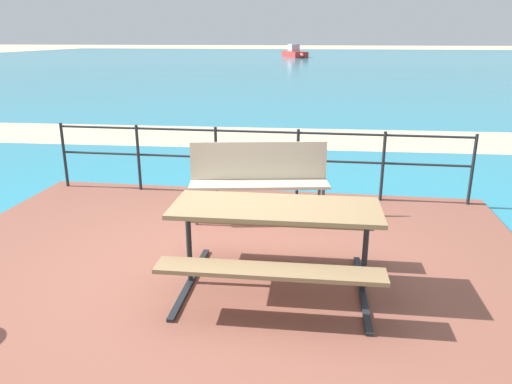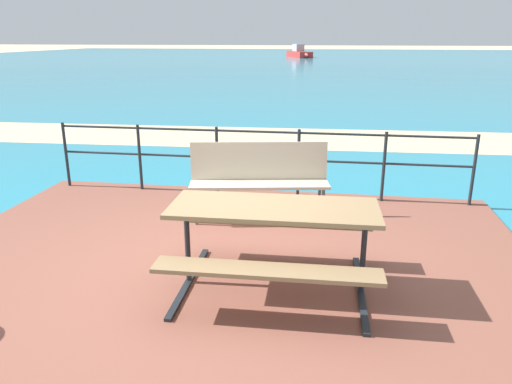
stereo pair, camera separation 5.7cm
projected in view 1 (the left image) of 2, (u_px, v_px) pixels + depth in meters
ground_plane at (223, 272)px, 4.93m from camera, size 240.00×240.00×0.00m
patio_paving at (222, 269)px, 4.92m from camera, size 6.40×5.20×0.06m
sea_water at (319, 63)px, 42.60m from camera, size 90.00×90.00×0.01m
beach_strip at (284, 138)px, 11.36m from camera, size 54.06×4.58×0.01m
picnic_table at (275, 227)px, 4.32m from camera, size 1.86×1.41×0.80m
park_bench at (259, 174)px, 6.08m from camera, size 1.76×0.70×0.96m
railing_fence at (256, 153)px, 6.95m from camera, size 5.94×0.04×0.98m
boat_mid at (295, 53)px, 53.38m from camera, size 3.24×5.67×1.38m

